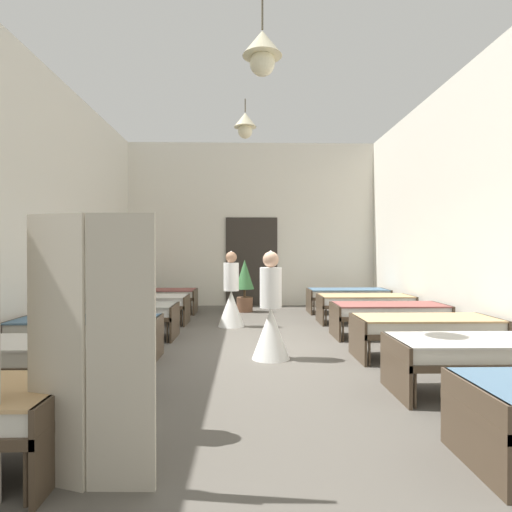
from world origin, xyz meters
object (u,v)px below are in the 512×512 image
Objects in this scene: privacy_screen at (53,352)px; patient_seated_primary at (140,287)px; bed_right_row_5 at (348,295)px; bed_right_row_1 at (485,352)px; bed_right_row_4 at (365,302)px; nurse_near_aisle at (118,368)px; bed_right_row_3 at (389,312)px; bed_left_row_4 at (141,302)px; nurse_mid_aisle at (271,320)px; potted_plant at (245,282)px; bed_left_row_1 at (32,354)px; bed_left_row_2 at (87,328)px; bed_left_row_3 at (120,313)px; nurse_far_aisle at (231,299)px; bed_right_row_2 at (425,327)px; bed_left_row_5 at (156,295)px.

patient_seated_primary is at bearing 116.63° from privacy_screen.
bed_right_row_5 is 8.40m from privacy_screen.
bed_right_row_4 is (0.00, 4.42, 0.00)m from bed_right_row_1.
patient_seated_primary is at bearing -155.70° from nurse_near_aisle.
bed_left_row_4 is at bearing 162.17° from bed_right_row_3.
nurse_near_aisle is (-3.48, -5.28, 0.09)m from bed_right_row_4.
nurse_near_aisle reaches higher than bed_left_row_4.
bed_right_row_3 is at bearing -17.83° from bed_left_row_4.
bed_right_row_3 and bed_right_row_5 have the same top height.
privacy_screen reaches higher than bed_right_row_3.
bed_right_row_5 is 1.28× the size of nurse_mid_aisle.
bed_right_row_1 and bed_right_row_4 have the same top height.
privacy_screen reaches higher than potted_plant.
privacy_screen is (-3.63, -1.66, 0.41)m from bed_right_row_1.
nurse_mid_aisle reaches higher than bed_right_row_4.
nurse_mid_aisle is (-2.11, 1.53, 0.09)m from bed_right_row_1.
potted_plant is 7.88m from privacy_screen.
bed_left_row_1 is 1.96m from privacy_screen.
bed_left_row_1 is 1.47m from bed_left_row_2.
bed_left_row_1 is 1.00× the size of bed_left_row_3.
bed_right_row_1 is 1.28× the size of nurse_near_aisle.
bed_left_row_2 is at bearing 52.21° from nurse_far_aisle.
privacy_screen is (-3.63, -3.14, 0.41)m from bed_right_row_2.
nurse_far_aisle reaches higher than bed_right_row_1.
bed_left_row_1 is 2.38× the size of patient_seated_primary.
bed_left_row_1 and bed_left_row_2 have the same top height.
bed_left_row_5 is (-4.58, 5.90, 0.00)m from bed_right_row_1.
nurse_far_aisle is 2.08m from potted_plant.
nurse_far_aisle reaches higher than potted_plant.
bed_left_row_4 is 2.73m from potted_plant.
bed_right_row_5 is at bearing 90.00° from bed_right_row_2.
bed_right_row_5 is (4.58, 4.42, 0.00)m from bed_left_row_2.
bed_right_row_2 and bed_right_row_4 have the same top height.
bed_left_row_5 is at bearing -173.66° from potted_plant.
nurse_mid_aisle reaches higher than bed_left_row_4.
bed_right_row_1 is 4.92m from nurse_far_aisle.
nurse_far_aisle is at bearing 38.29° from patient_seated_primary.
nurse_mid_aisle is at bearing -146.01° from bed_right_row_3.
bed_left_row_5 is at bearing -47.03° from nurse_far_aisle.
bed_left_row_3 is 0.56m from patient_seated_primary.
bed_left_row_5 is (-4.58, 1.47, 0.00)m from bed_right_row_4.
bed_right_row_4 is at bearing -17.83° from bed_left_row_5.
bed_left_row_3 is (-4.58, 2.95, 0.00)m from bed_right_row_1.
nurse_mid_aisle is 1.00× the size of nurse_far_aisle.
patient_seated_primary is (-4.23, -1.52, 0.43)m from bed_right_row_4.
bed_right_row_4 is at bearing 17.83° from bed_left_row_3.
potted_plant is (2.11, 6.13, 0.28)m from bed_left_row_1.
patient_seated_primary is at bearing 35.79° from nurse_far_aisle.
bed_left_row_5 is at bearing 116.30° from privacy_screen.
bed_left_row_3 and bed_left_row_5 have the same top height.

